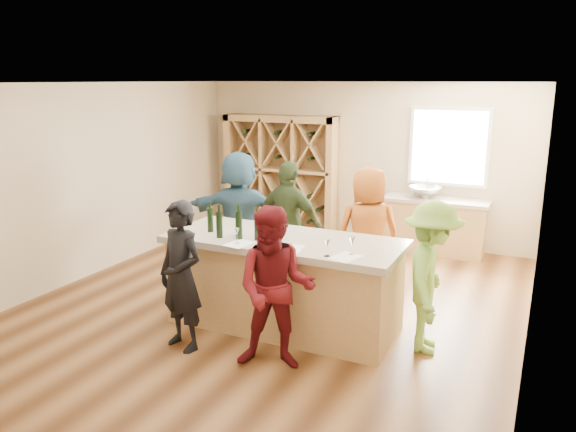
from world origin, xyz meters
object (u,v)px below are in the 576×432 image
at_px(wine_bottle_a, 210,220).
at_px(wine_bottle_b, 219,225).
at_px(wine_rack, 281,175).
at_px(sink, 425,192).
at_px(person_far_right, 368,234).
at_px(wine_bottle_f, 276,232).
at_px(person_server, 431,277).
at_px(person_far_mid, 289,225).
at_px(wine_bottle_e, 257,228).
at_px(person_near_left, 181,276).
at_px(wine_bottle_d, 239,225).
at_px(wine_bottle_c, 238,224).
at_px(tasting_counter_base, 284,286).
at_px(person_near_right, 276,289).
at_px(person_far_left, 240,213).

relative_size(wine_bottle_a, wine_bottle_b, 0.94).
bearing_deg(wine_rack, sink, -1.49).
height_order(person_far_right, wine_bottle_f, person_far_right).
height_order(person_server, wine_bottle_f, person_server).
relative_size(person_far_mid, person_far_right, 1.00).
bearing_deg(wine_bottle_b, wine_rack, 106.55).
distance_m(wine_bottle_e, person_far_right, 1.71).
xyz_separation_m(wine_rack, person_near_left, (1.13, -4.73, -0.29)).
relative_size(person_near_left, person_far_mid, 0.92).
bearing_deg(wine_bottle_f, wine_bottle_d, 174.53).
distance_m(person_far_mid, wine_bottle_f, 1.69).
height_order(wine_bottle_c, wine_bottle_f, wine_bottle_f).
bearing_deg(person_server, wine_bottle_b, 92.37).
height_order(tasting_counter_base, wine_bottle_e, wine_bottle_e).
distance_m(wine_rack, wine_bottle_e, 4.31).
bearing_deg(person_far_right, person_server, 102.48).
height_order(wine_bottle_a, person_near_right, person_near_right).
xyz_separation_m(person_far_right, wine_bottle_f, (-0.56, -1.56, 0.35)).
bearing_deg(person_far_left, tasting_counter_base, 122.42).
xyz_separation_m(wine_bottle_c, wine_bottle_d, (0.07, -0.11, 0.02)).
height_order(wine_bottle_a, person_server, person_server).
height_order(wine_bottle_e, person_far_right, person_far_right).
distance_m(person_far_right, wine_bottle_f, 1.69).
bearing_deg(sink, person_far_mid, -118.59).
xyz_separation_m(person_far_mid, person_far_left, (-0.87, 0.14, 0.04)).
relative_size(person_server, person_far_right, 0.93).
bearing_deg(wine_bottle_c, wine_bottle_d, -57.03).
bearing_deg(person_far_mid, wine_bottle_e, 110.45).
relative_size(tasting_counter_base, wine_bottle_c, 9.12).
xyz_separation_m(tasting_counter_base, person_far_mid, (-0.52, 1.25, 0.38)).
distance_m(wine_bottle_a, person_near_left, 0.93).
height_order(wine_rack, person_far_left, wine_rack).
xyz_separation_m(tasting_counter_base, wine_bottle_f, (0.05, -0.30, 0.73)).
distance_m(wine_bottle_b, person_far_right, 2.04).
bearing_deg(wine_bottle_d, sink, 72.41).
height_order(wine_bottle_d, person_server, person_server).
distance_m(wine_rack, wine_bottle_a, 4.03).
bearing_deg(person_near_left, tasting_counter_base, 67.42).
height_order(wine_bottle_c, wine_bottle_e, wine_bottle_c).
height_order(wine_rack, tasting_counter_base, wine_rack).
distance_m(wine_bottle_b, wine_bottle_c, 0.22).
bearing_deg(person_far_right, wine_bottle_c, 21.04).
relative_size(wine_bottle_e, person_server, 0.17).
bearing_deg(wine_bottle_e, person_far_mid, 101.19).
height_order(wine_bottle_c, person_far_left, person_far_left).
xyz_separation_m(wine_bottle_a, person_near_right, (1.24, -0.77, -0.39)).
xyz_separation_m(wine_bottle_d, wine_bottle_e, (0.21, 0.06, -0.02)).
distance_m(wine_bottle_e, person_near_right, 0.99).
bearing_deg(tasting_counter_base, wine_bottle_b, -156.06).
bearing_deg(person_near_left, wine_bottle_b, 98.68).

